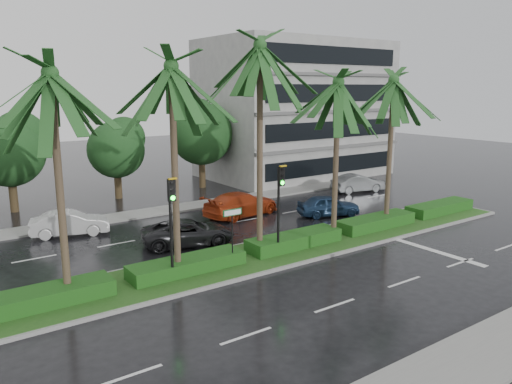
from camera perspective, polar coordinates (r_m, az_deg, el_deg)
ground at (r=22.83m, az=0.14°, el=-8.56°), size 120.00×120.00×0.00m
near_sidewalk at (r=16.39m, az=22.43°, el=-17.97°), size 40.00×2.40×0.12m
far_sidewalk at (r=32.89m, az=-12.09°, el=-2.30°), size 40.00×2.00×0.12m
median at (r=23.57m, az=-1.29°, el=-7.69°), size 36.00×4.00×0.15m
hedge at (r=23.45m, az=-1.29°, el=-6.83°), size 35.20×1.40×0.60m
lane_markings at (r=24.30m, az=6.62°, el=-7.33°), size 34.00×13.06×0.01m
palm_row at (r=21.55m, az=-4.22°, el=11.75°), size 26.30×4.20×10.46m
signal_median_left at (r=20.23m, az=-9.63°, el=-2.53°), size 0.34×0.42×4.36m
signal_median_right at (r=23.07m, az=2.75°, el=-0.58°), size 0.34×0.42×4.36m
street_sign at (r=22.02m, az=-2.71°, el=-3.54°), size 0.95×0.09×2.60m
bg_trees at (r=37.14m, az=-16.58°, el=5.96°), size 32.95×5.20×7.51m
building at (r=46.08m, az=4.45°, el=9.41°), size 16.00×10.00×12.00m
car_white at (r=29.18m, az=-20.50°, el=-3.36°), size 2.53×4.36×1.36m
car_darkgrey at (r=25.96m, az=-7.76°, el=-4.59°), size 3.43×5.16×1.32m
car_red at (r=31.42m, az=-1.71°, el=-1.38°), size 2.99×5.54×1.53m
car_blue at (r=31.76m, az=8.29°, el=-1.53°), size 2.90×4.21×1.33m
car_grey at (r=39.42m, az=11.59°, el=1.00°), size 2.38×4.40×1.38m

